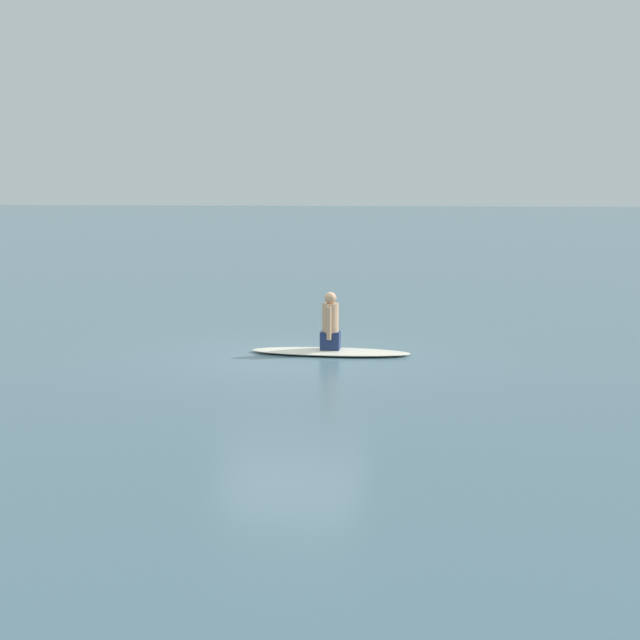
{
  "coord_description": "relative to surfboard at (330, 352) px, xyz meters",
  "views": [
    {
      "loc": [
        14.86,
        4.07,
        2.84
      ],
      "look_at": [
        -0.44,
        0.43,
        0.62
      ],
      "focal_mm": 50.15,
      "sensor_mm": 36.0,
      "label": 1
    }
  ],
  "objects": [
    {
      "name": "surfboard",
      "position": [
        0.0,
        0.0,
        0.0
      ],
      "size": [
        1.04,
        2.93,
        0.09
      ],
      "primitive_type": "ellipsoid",
      "rotation": [
        0.0,
        0.0,
        -1.48
      ],
      "color": "silver",
      "rests_on": "ground"
    },
    {
      "name": "ground_plane",
      "position": [
        0.49,
        -0.6,
        -0.04
      ],
      "size": [
        400.0,
        400.0,
        0.0
      ],
      "primitive_type": "plane",
      "color": "slate"
    },
    {
      "name": "person_paddler",
      "position": [
        -0.0,
        0.0,
        0.51
      ],
      "size": [
        0.45,
        0.36,
        1.03
      ],
      "rotation": [
        0.0,
        0.0,
        -1.48
      ],
      "color": "navy",
      "rests_on": "surfboard"
    }
  ]
}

